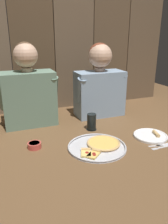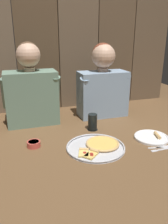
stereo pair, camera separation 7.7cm
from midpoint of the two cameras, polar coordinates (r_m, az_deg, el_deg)
name	(u,v)px [view 2 (the right image)]	position (r m, az deg, el deg)	size (l,w,h in m)	color
ground_plane	(88,144)	(1.43, 2.48, -8.14)	(3.20, 3.20, 0.00)	brown
pizza_tray	(98,146)	(1.39, 5.08, -8.72)	(0.36, 0.36, 0.03)	silver
dinner_plate	(152,137)	(1.57, 18.28, -6.19)	(0.23, 0.23, 0.03)	white
drinking_glass	(93,122)	(1.61, 3.56, -2.62)	(0.08, 0.08, 0.12)	black
dipping_bowl	(34,144)	(1.41, -11.24, -7.99)	(0.08, 0.08, 0.03)	#CC4C42
table_fork	(160,150)	(1.44, 20.32, -9.07)	(0.13, 0.02, 0.01)	silver
table_knife	(161,148)	(1.47, 20.48, -8.54)	(0.15, 0.05, 0.01)	silver
diner_left	(31,89)	(1.71, -12.17, 5.79)	(0.42, 0.22, 0.61)	slate
diner_right	(103,83)	(1.85, 6.02, 7.27)	(0.43, 0.21, 0.60)	#849EB7
wooden_backdrop_wall	(58,28)	(2.03, -5.52, 20.57)	(2.19, 0.03, 1.41)	brown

